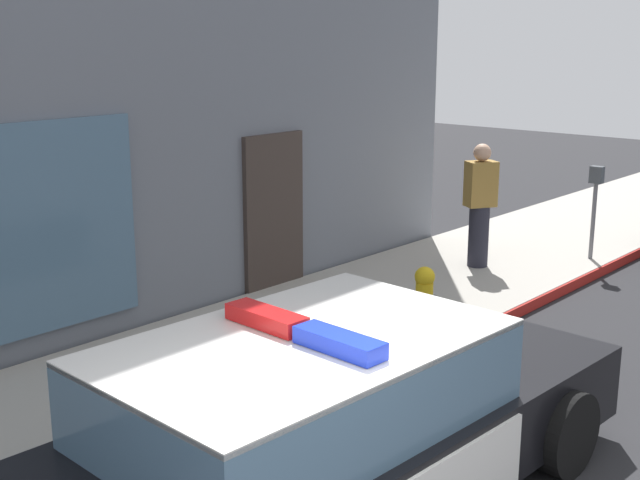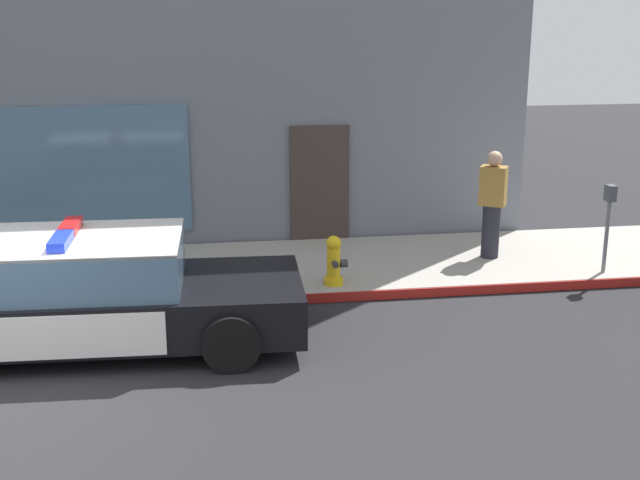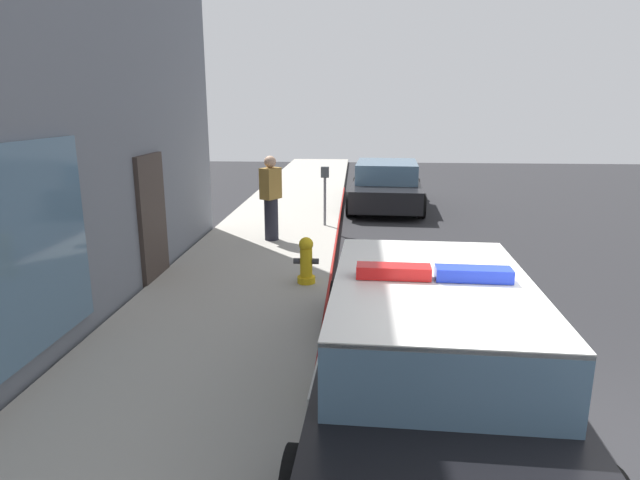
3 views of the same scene
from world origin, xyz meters
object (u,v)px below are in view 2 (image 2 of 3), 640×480
at_px(pedestrian_on_sidewalk, 492,204).
at_px(parking_meter, 609,212).
at_px(police_cruiser, 83,294).
at_px(fire_hydrant, 334,261).

height_order(pedestrian_on_sidewalk, parking_meter, pedestrian_on_sidewalk).
height_order(police_cruiser, fire_hydrant, police_cruiser).
height_order(fire_hydrant, parking_meter, parking_meter).
height_order(police_cruiser, pedestrian_on_sidewalk, pedestrian_on_sidewalk).
xyz_separation_m(police_cruiser, parking_meter, (7.44, 1.37, 0.40)).
distance_m(fire_hydrant, pedestrian_on_sidewalk, 2.89).
bearing_deg(pedestrian_on_sidewalk, fire_hydrant, -38.76).
bearing_deg(parking_meter, fire_hydrant, 179.33).
height_order(police_cruiser, parking_meter, police_cruiser).
relative_size(fire_hydrant, pedestrian_on_sidewalk, 0.42).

